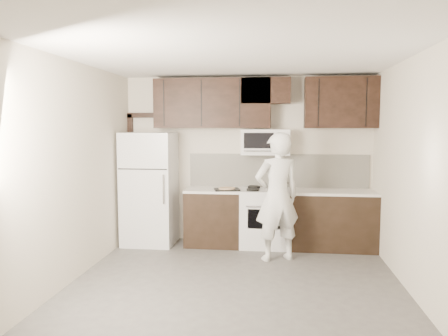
% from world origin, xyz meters
% --- Properties ---
extents(floor, '(4.50, 4.50, 0.00)m').
position_xyz_m(floor, '(0.00, 0.00, 0.00)').
color(floor, '#4A4745').
rests_on(floor, ground).
extents(back_wall, '(4.00, 0.00, 4.00)m').
position_xyz_m(back_wall, '(0.00, 2.25, 1.35)').
color(back_wall, beige).
rests_on(back_wall, ground).
extents(ceiling, '(4.50, 4.50, 0.00)m').
position_xyz_m(ceiling, '(0.00, 0.00, 2.70)').
color(ceiling, white).
rests_on(ceiling, back_wall).
extents(counter_run, '(2.95, 0.64, 0.91)m').
position_xyz_m(counter_run, '(0.60, 1.94, 0.46)').
color(counter_run, black).
rests_on(counter_run, floor).
extents(stove, '(0.76, 0.66, 0.94)m').
position_xyz_m(stove, '(0.30, 1.94, 0.46)').
color(stove, silver).
rests_on(stove, floor).
extents(backsplash, '(2.90, 0.02, 0.54)m').
position_xyz_m(backsplash, '(0.50, 2.24, 1.18)').
color(backsplash, beige).
rests_on(backsplash, counter_run).
extents(upper_cabinets, '(3.48, 0.35, 0.78)m').
position_xyz_m(upper_cabinets, '(0.21, 2.08, 2.28)').
color(upper_cabinets, black).
rests_on(upper_cabinets, back_wall).
extents(microwave, '(0.76, 0.42, 0.40)m').
position_xyz_m(microwave, '(0.30, 2.06, 1.65)').
color(microwave, silver).
rests_on(microwave, upper_cabinets).
extents(refrigerator, '(0.80, 0.76, 1.80)m').
position_xyz_m(refrigerator, '(-1.55, 1.89, 0.90)').
color(refrigerator, silver).
rests_on(refrigerator, floor).
extents(door_trim, '(0.50, 0.08, 2.12)m').
position_xyz_m(door_trim, '(-1.92, 2.21, 1.25)').
color(door_trim, black).
rests_on(door_trim, floor).
extents(saucepan, '(0.31, 0.18, 0.17)m').
position_xyz_m(saucepan, '(0.48, 2.09, 0.98)').
color(saucepan, silver).
rests_on(saucepan, stove).
extents(baking_tray, '(0.44, 0.37, 0.02)m').
position_xyz_m(baking_tray, '(-0.29, 1.79, 0.92)').
color(baking_tray, black).
rests_on(baking_tray, counter_run).
extents(pizza, '(0.31, 0.31, 0.02)m').
position_xyz_m(pizza, '(-0.29, 1.79, 0.94)').
color(pizza, '#CAB187').
rests_on(pizza, baking_tray).
extents(person, '(0.78, 0.67, 1.82)m').
position_xyz_m(person, '(0.49, 1.25, 0.91)').
color(person, white).
rests_on(person, floor).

